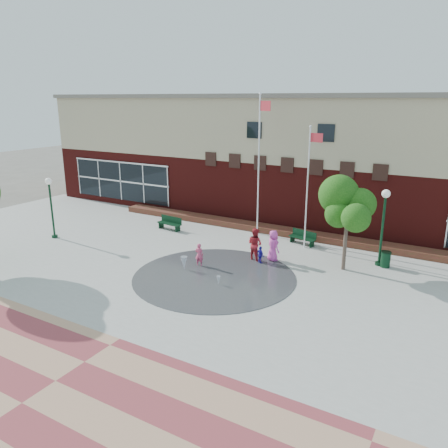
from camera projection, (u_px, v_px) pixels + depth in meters
The scene contains 20 objects.
ground at pixel (181, 299), 20.05m from camera, with size 120.00×120.00×0.00m, color #666056.
plaza_concrete at pixel (224, 270), 23.38m from camera, with size 46.00×18.00×0.01m, color #A8A8A0.
paver_band at pixel (56, 381), 14.22m from camera, with size 46.00×6.00×0.01m, color #93383F.
splash_pad at pixel (214, 277), 22.54m from camera, with size 8.40×8.40×0.01m, color #383A3D.
library_building at pixel (312, 156), 33.30m from camera, with size 44.40×10.40×9.20m.
flower_bed at pixel (280, 234), 29.70m from camera, with size 26.00×1.20×0.40m, color maroon.
flagpole_left at pixel (259, 158), 28.26m from camera, with size 1.00×0.51×9.24m.
flagpole_right at pixel (308, 182), 25.79m from camera, with size 0.89×0.28×7.40m.
lamp_left at pixel (51, 201), 28.21m from camera, with size 0.42×0.42×4.00m.
lamp_right at pixel (383, 219), 23.39m from camera, with size 0.45×0.45×4.26m.
bench_left at pixel (170, 226), 30.51m from camera, with size 1.93×0.72×0.95m.
bench_mid at pixel (302, 240), 27.46m from camera, with size 1.85×0.95×0.89m.
trash_can at pixel (386, 259), 23.72m from camera, with size 0.55×0.55×0.90m.
tree_mid at pixel (348, 206), 22.53m from camera, with size 2.86×2.86×4.82m.
water_jet_a at pixel (184, 270), 23.46m from camera, with size 0.37×0.37×0.72m, color white.
water_jet_b at pixel (219, 285), 21.55m from camera, with size 0.20×0.20×0.44m, color white.
child_splash at pixel (199, 255), 23.85m from camera, with size 0.47×0.31×1.29m, color #E24974.
adult_red at pixel (255, 244), 24.69m from camera, with size 0.91×0.71×1.88m, color #B3242D.
adult_pink at pixel (273, 246), 24.55m from camera, with size 0.88×0.57×1.79m, color #EA49BB.
child_blue at pixel (260, 255), 24.23m from camera, with size 0.59×0.25×1.01m, color #2419AA.
Camera 1 is at (10.88, -14.85, 8.89)m, focal length 35.00 mm.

